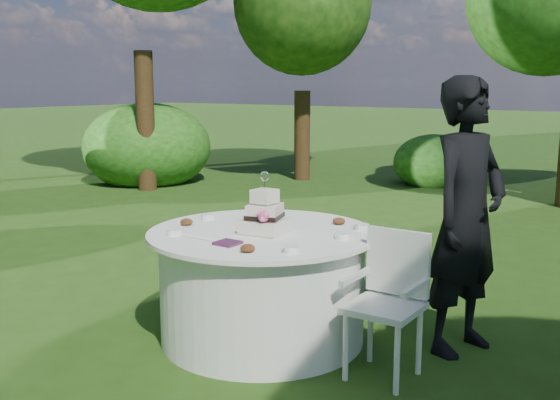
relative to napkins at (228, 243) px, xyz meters
The scene contains 9 objects.
ground 0.89m from the napkins, 96.61° to the left, with size 80.00×80.00×0.00m, color #233E11.
napkins is the anchor object (origin of this frame).
feather_plume 0.27m from the napkins, behind, with size 0.48×0.07×0.01m, color white.
guest 1.56m from the napkins, 42.36° to the left, with size 0.66×0.43×1.81m, color black.
table 0.58m from the napkins, 96.61° to the left, with size 1.56×1.56×0.77m.
cake 0.40m from the napkins, 90.15° to the left, with size 0.30×0.30×0.41m.
chair 1.04m from the napkins, 25.05° to the left, with size 0.43×0.42×0.88m.
votives 0.47m from the napkins, 89.20° to the left, with size 1.22×0.97×0.04m.
petal_cups 0.36m from the napkins, 95.23° to the left, with size 0.96×1.07×0.05m.
Camera 1 is at (2.61, -3.48, 1.76)m, focal length 42.00 mm.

